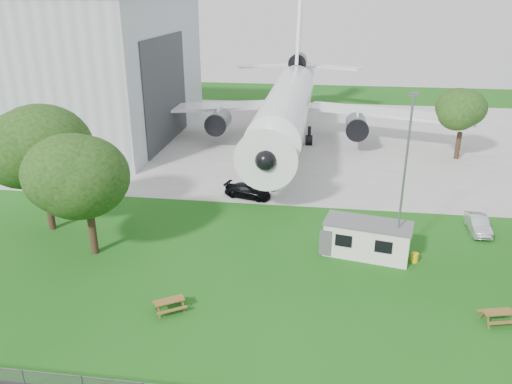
# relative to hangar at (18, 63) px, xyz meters

# --- Properties ---
(ground) EXTENTS (160.00, 160.00, 0.00)m
(ground) POSITION_rel_hangar_xyz_m (37.97, -36.00, -9.41)
(ground) COLOR #23661A
(concrete_apron) EXTENTS (120.00, 46.00, 0.03)m
(concrete_apron) POSITION_rel_hangar_xyz_m (37.97, 2.00, -9.39)
(concrete_apron) COLOR #B7B7B2
(concrete_apron) RESTS_ON ground
(hangar) EXTENTS (43.00, 31.00, 18.55)m
(hangar) POSITION_rel_hangar_xyz_m (0.00, 0.00, 0.00)
(hangar) COLOR #B2B7BC
(hangar) RESTS_ON ground
(airliner) EXTENTS (46.36, 47.73, 17.69)m
(airliner) POSITION_rel_hangar_xyz_m (35.97, -0.14, -4.14)
(airliner) COLOR white
(airliner) RESTS_ON ground
(site_cabin) EXTENTS (6.96, 3.90, 2.62)m
(site_cabin) POSITION_rel_hangar_xyz_m (44.16, -29.31, -8.09)
(site_cabin) COLOR silver
(site_cabin) RESTS_ON ground
(picnic_west) EXTENTS (2.32, 2.23, 0.76)m
(picnic_west) POSITION_rel_hangar_xyz_m (31.90, -38.11, -9.41)
(picnic_west) COLOR brown
(picnic_west) RESTS_ON ground
(picnic_east) EXTENTS (2.11, 1.89, 0.76)m
(picnic_east) POSITION_rel_hangar_xyz_m (51.24, -36.55, -9.41)
(picnic_east) COLOR brown
(picnic_east) RESTS_ON ground
(lamp_mast) EXTENTS (0.16, 0.16, 12.00)m
(lamp_mast) POSITION_rel_hangar_xyz_m (46.17, -29.80, -3.41)
(lamp_mast) COLOR slate
(lamp_mast) RESTS_ON ground
(tree_west_big) EXTENTS (7.92, 7.92, 10.63)m
(tree_west_big) POSITION_rel_hangar_xyz_m (18.97, -28.42, -2.75)
(tree_west_big) COLOR #382619
(tree_west_big) RESTS_ON ground
(tree_west_small) EXTENTS (7.80, 7.80, 9.93)m
(tree_west_small) POSITION_rel_hangar_xyz_m (24.22, -31.83, -3.38)
(tree_west_small) COLOR #382619
(tree_west_small) RESTS_ON ground
(tree_far_apron) EXTENTS (5.58, 5.58, 8.24)m
(tree_far_apron) POSITION_rel_hangar_xyz_m (56.03, -4.44, -3.98)
(tree_far_apron) COLOR #382619
(tree_far_apron) RESTS_ON ground
(car_ne_sedan) EXTENTS (1.41, 3.97, 1.30)m
(car_ne_sedan) POSITION_rel_hangar_xyz_m (53.31, -24.16, -8.76)
(car_ne_sedan) COLOR #B1B4B8
(car_ne_sedan) RESTS_ON ground
(car_apron_van) EXTENTS (4.75, 2.85, 1.29)m
(car_apron_van) POSITION_rel_hangar_xyz_m (33.81, -19.58, -8.76)
(car_apron_van) COLOR black
(car_apron_van) RESTS_ON ground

